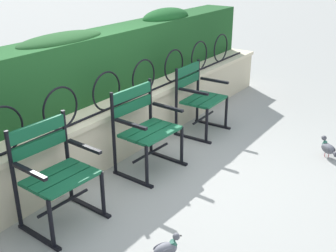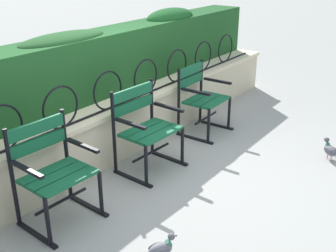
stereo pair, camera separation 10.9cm
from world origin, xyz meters
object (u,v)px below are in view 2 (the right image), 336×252
(park_chair_centre, at_px, (145,127))
(park_chair_right, at_px, (201,97))
(park_chair_left, at_px, (52,170))
(pigeon_near_chairs, at_px, (160,249))
(pigeon_far_side, at_px, (331,150))

(park_chair_centre, xyz_separation_m, park_chair_right, (1.17, 0.05, -0.01))
(park_chair_left, relative_size, pigeon_near_chairs, 3.31)
(park_chair_left, distance_m, park_chair_right, 2.35)
(pigeon_far_side, bearing_deg, park_chair_centre, 131.26)
(park_chair_right, relative_size, pigeon_near_chairs, 3.20)
(park_chair_centre, height_order, pigeon_far_side, park_chair_centre)
(park_chair_right, bearing_deg, park_chair_centre, -177.78)
(park_chair_left, relative_size, park_chair_right, 1.03)
(park_chair_right, bearing_deg, park_chair_left, -179.83)
(park_chair_centre, relative_size, park_chair_right, 1.03)
(park_chair_left, xyz_separation_m, park_chair_centre, (1.18, -0.04, 0.00))
(pigeon_near_chairs, bearing_deg, park_chair_left, 94.39)
(park_chair_right, distance_m, pigeon_near_chairs, 2.53)
(pigeon_near_chairs, bearing_deg, pigeon_far_side, -12.04)
(park_chair_right, xyz_separation_m, pigeon_far_side, (0.18, -1.59, -0.35))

